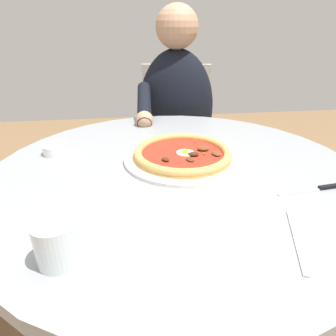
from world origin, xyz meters
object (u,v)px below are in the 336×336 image
(ramekin_capers, at_px, (55,149))
(fork_utensil, at_px, (296,240))
(pizza_on_plate, at_px, (182,155))
(diner_person, at_px, (175,148))
(cafe_chair_diner, at_px, (176,134))
(steak_knife, at_px, (323,188))
(water_glass, at_px, (57,245))
(dining_table, at_px, (176,219))

(ramekin_capers, distance_m, fork_utensil, 0.71)
(pizza_on_plate, height_order, ramekin_capers, pizza_on_plate)
(fork_utensil, relative_size, diner_person, 0.15)
(ramekin_capers, height_order, cafe_chair_diner, cafe_chair_diner)
(fork_utensil, relative_size, cafe_chair_diner, 0.20)
(fork_utensil, bearing_deg, ramekin_capers, 48.22)
(ramekin_capers, bearing_deg, diner_person, -40.42)
(steak_knife, height_order, fork_utensil, steak_knife)
(water_glass, relative_size, steak_knife, 0.41)
(water_glass, bearing_deg, cafe_chair_diner, -18.12)
(steak_knife, xyz_separation_m, fork_utensil, (-0.17, 0.16, -0.00))
(pizza_on_plate, distance_m, steak_knife, 0.37)
(diner_person, bearing_deg, steak_knife, -164.31)
(pizza_on_plate, xyz_separation_m, ramekin_capers, (0.09, 0.38, 0.00))
(pizza_on_plate, height_order, fork_utensil, pizza_on_plate)
(steak_knife, distance_m, cafe_chair_diner, 1.02)
(diner_person, xyz_separation_m, cafe_chair_diner, (0.14, -0.02, 0.02))
(ramekin_capers, bearing_deg, cafe_chair_diner, -35.18)
(dining_table, height_order, pizza_on_plate, pizza_on_plate)
(pizza_on_plate, bearing_deg, cafe_chair_diner, -7.31)
(dining_table, xyz_separation_m, cafe_chair_diner, (0.83, -0.12, -0.03))
(pizza_on_plate, bearing_deg, diner_person, -6.87)
(dining_table, relative_size, steak_knife, 5.44)
(steak_knife, relative_size, fork_utensil, 1.07)
(ramekin_capers, bearing_deg, fork_utensil, -131.78)
(dining_table, xyz_separation_m, steak_knife, (-0.15, -0.34, 0.17))
(water_glass, bearing_deg, ramekin_capers, 12.22)
(dining_table, bearing_deg, steak_knife, -114.30)
(ramekin_capers, bearing_deg, water_glass, -167.78)
(ramekin_capers, xyz_separation_m, fork_utensil, (-0.47, -0.53, -0.01))
(water_glass, bearing_deg, dining_table, -38.14)
(water_glass, height_order, steak_knife, water_glass)
(ramekin_capers, distance_m, diner_person, 0.74)
(water_glass, bearing_deg, fork_utensil, -90.21)
(steak_knife, bearing_deg, fork_utensil, 136.50)
(dining_table, bearing_deg, ramekin_capers, 66.80)
(diner_person, bearing_deg, pizza_on_plate, 173.13)
(steak_knife, xyz_separation_m, cafe_chair_diner, (0.98, 0.21, -0.20))
(water_glass, relative_size, diner_person, 0.07)
(ramekin_capers, xyz_separation_m, diner_person, (0.53, -0.45, -0.24))
(pizza_on_plate, xyz_separation_m, fork_utensil, (-0.38, -0.15, -0.01))
(water_glass, relative_size, cafe_chair_diner, 0.09)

